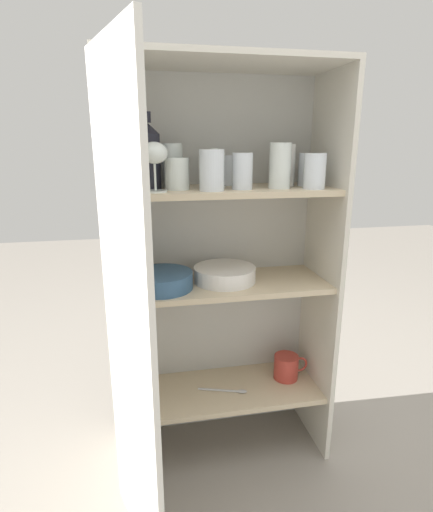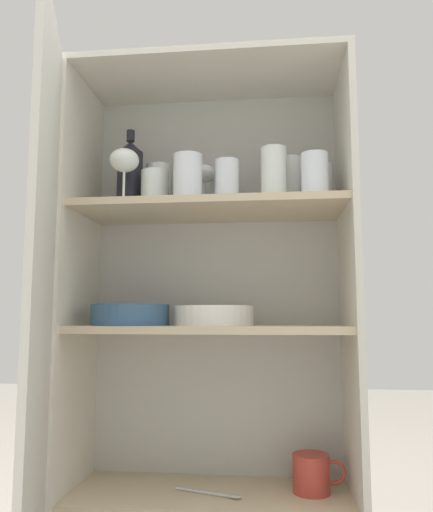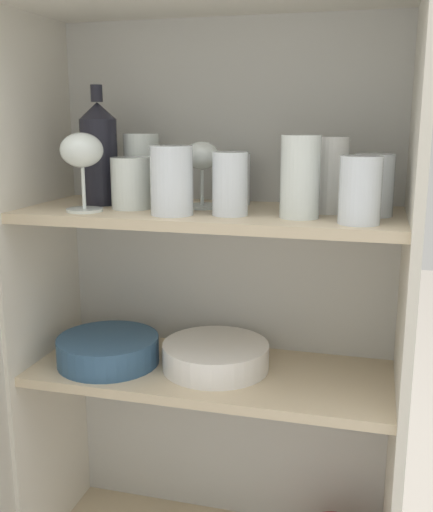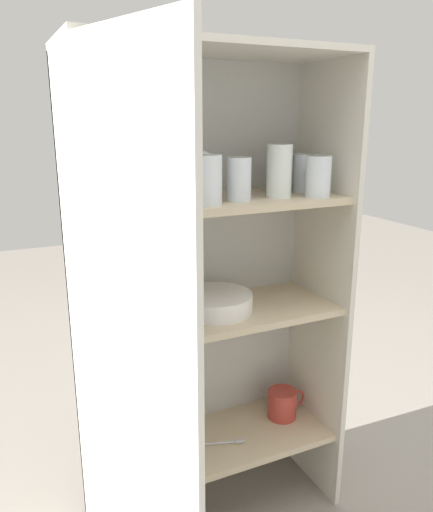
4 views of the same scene
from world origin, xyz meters
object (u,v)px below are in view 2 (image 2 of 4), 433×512
Objects in this scene: coffee_mug_primary at (312,473)px; wine_bottle at (130,175)px; mixing_bowl_large at (130,314)px; plate_stack_white at (214,316)px.

wine_bottle is at bearing -179.64° from coffee_mug_primary.
plate_stack_white is at bearing 8.03° from mixing_bowl_large.
wine_bottle is 0.48m from plate_stack_white.
wine_bottle is at bearing 117.15° from mixing_bowl_large.
mixing_bowl_large is at bearing -174.56° from coffee_mug_primary.
plate_stack_white is 1.03× the size of mixing_bowl_large.
wine_bottle reaches higher than mixing_bowl_large.
wine_bottle reaches higher than plate_stack_white.
plate_stack_white reaches higher than coffee_mug_primary.
mixing_bowl_large is at bearing -171.97° from plate_stack_white.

